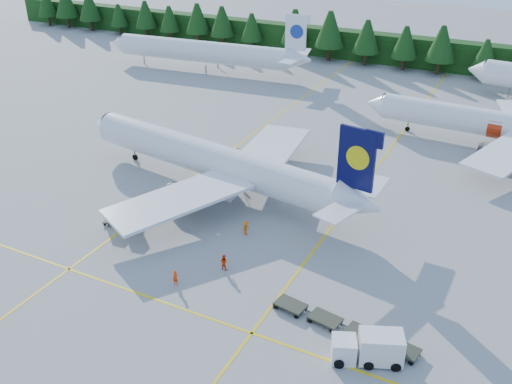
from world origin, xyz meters
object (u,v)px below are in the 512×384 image
at_px(airliner_navy, 205,158).
at_px(service_truck, 368,347).
at_px(airliner_red, 492,124).
at_px(airstairs, 221,189).

height_order(airliner_navy, service_truck, airliner_navy).
height_order(airliner_red, airstairs, airliner_red).
xyz_separation_m(airliner_navy, airstairs, (2.96, -1.45, -2.93)).
height_order(airstairs, service_truck, airstairs).
distance_m(airliner_navy, service_truck, 33.60).
relative_size(airliner_red, airstairs, 7.31).
bearing_deg(airliner_red, airliner_navy, -133.08).
relative_size(airliner_navy, airstairs, 7.94).
height_order(airliner_red, service_truck, airliner_red).
xyz_separation_m(airstairs, service_truck, (23.87, -18.63, 0.55)).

